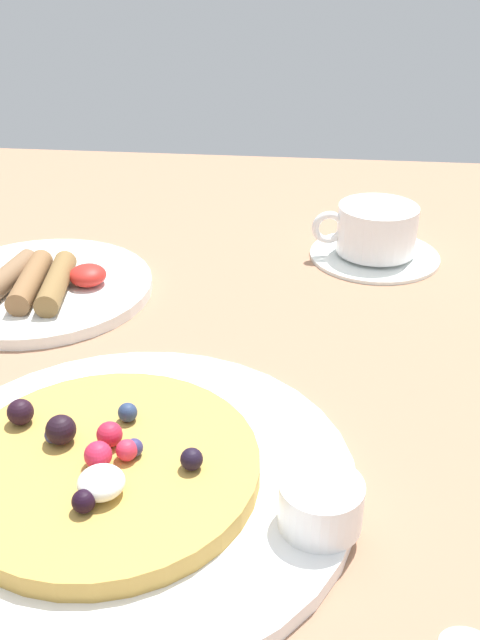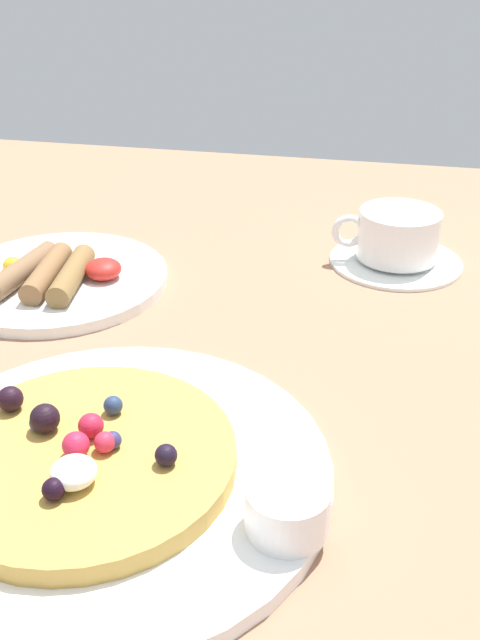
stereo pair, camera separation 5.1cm
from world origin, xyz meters
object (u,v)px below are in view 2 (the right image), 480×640
object	(u,v)px
syrup_ramekin	(287,508)
coffee_cup	(397,234)
breakfast_plate	(58,279)
coffee_saucer	(396,260)
pancake_plate	(107,472)

from	to	relation	value
syrup_ramekin	coffee_cup	bearing A→B (deg)	82.67
breakfast_plate	coffee_saucer	bearing A→B (deg)	20.33
pancake_plate	syrup_ramekin	xyz separation A→B (cm)	(12.49, -3.02, 2.16)
breakfast_plate	coffee_cup	world-z (taller)	coffee_cup
syrup_ramekin	breakfast_plate	xyz separation A→B (cm)	(-28.08, 29.50, -2.18)
syrup_ramekin	coffee_saucer	size ratio (longest dim) A/B	0.35
coffee_saucer	breakfast_plate	bearing A→B (deg)	-159.67
breakfast_plate	coffee_saucer	xyz separation A→B (cm)	(33.61, 12.45, -0.18)
syrup_ramekin	breakfast_plate	size ratio (longest dim) A/B	0.23
pancake_plate	syrup_ramekin	bearing A→B (deg)	-13.58
breakfast_plate	coffee_cup	size ratio (longest dim) A/B	1.95
coffee_saucer	coffee_cup	bearing A→B (deg)	-170.94
syrup_ramekin	breakfast_plate	world-z (taller)	syrup_ramekin
coffee_saucer	coffee_cup	xyz separation A→B (cm)	(-0.14, -0.02, 3.06)
breakfast_plate	syrup_ramekin	bearing A→B (deg)	-46.41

